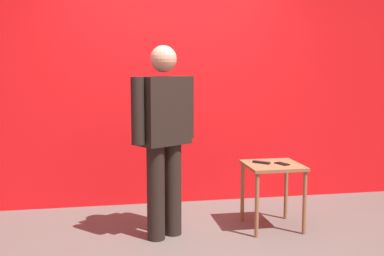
% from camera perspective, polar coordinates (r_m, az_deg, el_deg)
% --- Properties ---
extents(ground_plane, '(12.00, 12.00, 0.00)m').
position_cam_1_polar(ground_plane, '(4.05, 0.77, -14.69)').
color(ground_plane, '#59544F').
extents(back_wall_red, '(5.56, 0.12, 3.04)m').
position_cam_1_polar(back_wall_red, '(5.28, -2.49, 7.36)').
color(back_wall_red, red).
rests_on(back_wall_red, ground_plane).
extents(standing_person, '(0.63, 0.45, 1.70)m').
position_cam_1_polar(standing_person, '(4.16, -3.40, -0.45)').
color(standing_person, black).
rests_on(standing_person, ground_plane).
extents(side_table, '(0.51, 0.51, 0.62)m').
position_cam_1_polar(side_table, '(4.54, 9.68, -5.51)').
color(side_table, olive).
rests_on(side_table, ground_plane).
extents(cell_phone, '(0.12, 0.16, 0.01)m').
position_cam_1_polar(cell_phone, '(4.52, 10.77, -4.24)').
color(cell_phone, black).
rests_on(cell_phone, side_table).
extents(tv_remote, '(0.15, 0.15, 0.02)m').
position_cam_1_polar(tv_remote, '(4.52, 8.34, -4.11)').
color(tv_remote, black).
rests_on(tv_remote, side_table).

